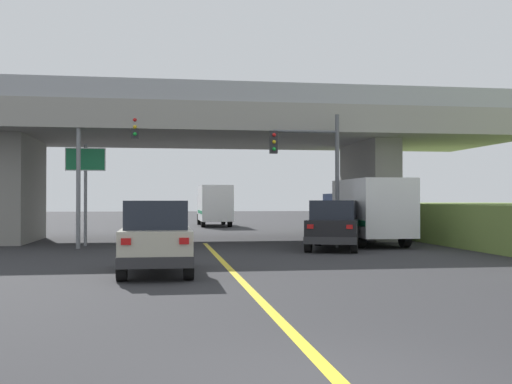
# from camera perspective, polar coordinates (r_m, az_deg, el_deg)

# --- Properties ---
(ground) EXTENTS (160.00, 160.00, 0.00)m
(ground) POSITION_cam_1_polar(r_m,az_deg,el_deg) (31.83, -5.02, -4.40)
(ground) COLOR #2B2B2D
(overpass_bridge) EXTENTS (31.95, 10.10, 7.22)m
(overpass_bridge) POSITION_cam_1_polar(r_m,az_deg,el_deg) (31.92, -5.01, 4.93)
(overpass_bridge) COLOR gray
(overpass_bridge) RESTS_ON ground
(lane_divider_stripe) EXTENTS (0.20, 22.61, 0.01)m
(lane_divider_stripe) POSITION_cam_1_polar(r_m,az_deg,el_deg) (18.11, -2.31, -7.18)
(lane_divider_stripe) COLOR yellow
(lane_divider_stripe) RESTS_ON ground
(suv_lead) EXTENTS (1.92, 4.37, 2.02)m
(suv_lead) POSITION_cam_1_polar(r_m,az_deg,el_deg) (17.41, -9.16, -4.11)
(suv_lead) COLOR #B7B29E
(suv_lead) RESTS_ON ground
(suv_crossing) EXTENTS (3.52, 5.22, 2.02)m
(suv_crossing) POSITION_cam_1_polar(r_m,az_deg,el_deg) (25.81, 7.21, -3.00)
(suv_crossing) COLOR black
(suv_crossing) RESTS_ON ground
(box_truck) EXTENTS (2.33, 7.02, 2.95)m
(box_truck) POSITION_cam_1_polar(r_m,az_deg,el_deg) (28.88, 10.17, -1.65)
(box_truck) COLOR navy
(box_truck) RESTS_ON ground
(traffic_signal_nearside) EXTENTS (3.04, 0.36, 5.72)m
(traffic_signal_nearside) POSITION_cam_1_polar(r_m,az_deg,el_deg) (26.68, 5.44, 2.62)
(traffic_signal_nearside) COLOR #56595E
(traffic_signal_nearside) RESTS_ON ground
(traffic_signal_farside) EXTENTS (2.58, 0.36, 6.15)m
(traffic_signal_farside) POSITION_cam_1_polar(r_m,az_deg,el_deg) (27.01, -14.35, 3.28)
(traffic_signal_farside) COLOR slate
(traffic_signal_farside) RESTS_ON ground
(highway_sign) EXTENTS (1.74, 0.17, 4.51)m
(highway_sign) POSITION_cam_1_polar(r_m,az_deg,el_deg) (28.50, -15.40, 1.92)
(highway_sign) COLOR slate
(highway_sign) RESTS_ON ground
(semi_truck_distant) EXTENTS (2.33, 7.39, 3.13)m
(semi_truck_distant) POSITION_cam_1_polar(r_m,az_deg,el_deg) (48.46, -3.86, -1.19)
(semi_truck_distant) COLOR silver
(semi_truck_distant) RESTS_ON ground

